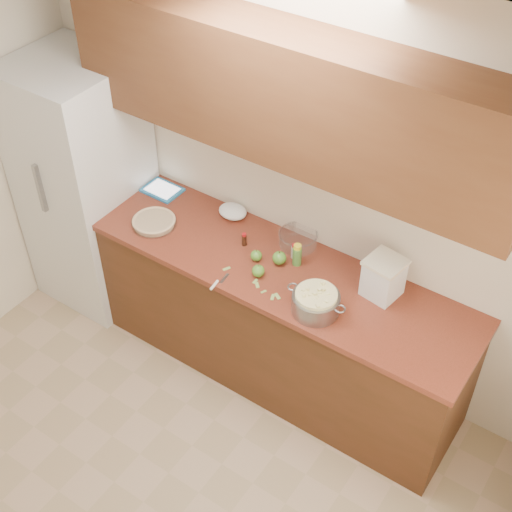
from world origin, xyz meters
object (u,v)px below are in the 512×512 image
Objects in this scene: tablet at (162,190)px; pie at (154,222)px; flour_canister at (383,277)px; colander at (316,302)px.

pie is at bearing -57.59° from tablet.
pie is 0.35m from tablet.
flour_canister is at bearing 9.96° from pie.
colander is 1.45m from tablet.
tablet is at bearing 121.71° from pie.
flour_canister is (0.24, 0.32, 0.06)m from colander.
flour_canister reaches higher than tablet.
colander is at bearing -126.28° from flour_canister.
pie is 0.79× the size of colander.
pie reaches higher than tablet.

